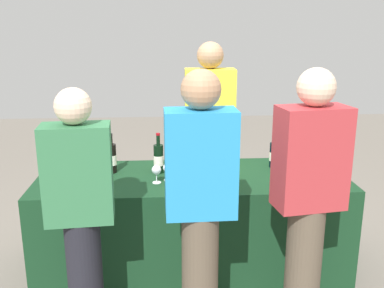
# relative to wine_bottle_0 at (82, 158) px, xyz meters

# --- Properties ---
(ground_plane) EXTENTS (12.00, 12.00, 0.00)m
(ground_plane) POSITION_rel_wine_bottle_0_xyz_m (0.85, -0.15, -0.88)
(ground_plane) COLOR slate
(tasting_table) EXTENTS (2.33, 0.84, 0.76)m
(tasting_table) POSITION_rel_wine_bottle_0_xyz_m (0.85, -0.15, -0.50)
(tasting_table) COLOR #14381E
(tasting_table) RESTS_ON ground_plane
(wine_bottle_0) EXTENTS (0.07, 0.07, 0.31)m
(wine_bottle_0) POSITION_rel_wine_bottle_0_xyz_m (0.00, 0.00, 0.00)
(wine_bottle_0) COLOR black
(wine_bottle_0) RESTS_ON tasting_table
(wine_bottle_1) EXTENTS (0.07, 0.07, 0.32)m
(wine_bottle_1) POSITION_rel_wine_bottle_0_xyz_m (0.13, -0.03, 0.00)
(wine_bottle_1) COLOR black
(wine_bottle_1) RESTS_ON tasting_table
(wine_bottle_2) EXTENTS (0.08, 0.08, 0.31)m
(wine_bottle_2) POSITION_rel_wine_bottle_0_xyz_m (0.23, -0.03, -0.00)
(wine_bottle_2) COLOR black
(wine_bottle_2) RESTS_ON tasting_table
(wine_bottle_3) EXTENTS (0.08, 0.08, 0.32)m
(wine_bottle_3) POSITION_rel_wine_bottle_0_xyz_m (0.59, -0.06, -0.00)
(wine_bottle_3) COLOR black
(wine_bottle_3) RESTS_ON tasting_table
(wine_bottle_4) EXTENTS (0.07, 0.07, 0.30)m
(wine_bottle_4) POSITION_rel_wine_bottle_0_xyz_m (0.79, 0.03, -0.01)
(wine_bottle_4) COLOR black
(wine_bottle_4) RESTS_ON tasting_table
(wine_bottle_5) EXTENTS (0.07, 0.07, 0.30)m
(wine_bottle_5) POSITION_rel_wine_bottle_0_xyz_m (0.95, 0.05, -0.01)
(wine_bottle_5) COLOR black
(wine_bottle_5) RESTS_ON tasting_table
(wine_bottle_6) EXTENTS (0.07, 0.07, 0.29)m
(wine_bottle_6) POSITION_rel_wine_bottle_0_xyz_m (1.52, 0.02, -0.01)
(wine_bottle_6) COLOR black
(wine_bottle_6) RESTS_ON tasting_table
(wine_bottle_7) EXTENTS (0.08, 0.08, 0.30)m
(wine_bottle_7) POSITION_rel_wine_bottle_0_xyz_m (1.69, -0.00, -0.01)
(wine_bottle_7) COLOR black
(wine_bottle_7) RESTS_ON tasting_table
(wine_glass_0) EXTENTS (0.07, 0.07, 0.13)m
(wine_glass_0) POSITION_rel_wine_bottle_0_xyz_m (0.58, -0.29, -0.02)
(wine_glass_0) COLOR silver
(wine_glass_0) RESTS_ON tasting_table
(wine_glass_1) EXTENTS (0.07, 0.07, 0.13)m
(wine_glass_1) POSITION_rel_wine_bottle_0_xyz_m (0.66, -0.23, -0.03)
(wine_glass_1) COLOR silver
(wine_glass_1) RESTS_ON tasting_table
(wine_glass_2) EXTENTS (0.06, 0.06, 0.13)m
(wine_glass_2) POSITION_rel_wine_bottle_0_xyz_m (0.92, -0.26, -0.02)
(wine_glass_2) COLOR silver
(wine_glass_2) RESTS_ON tasting_table
(wine_glass_3) EXTENTS (0.07, 0.07, 0.15)m
(wine_glass_3) POSITION_rel_wine_bottle_0_xyz_m (1.07, -0.25, -0.01)
(wine_glass_3) COLOR silver
(wine_glass_3) RESTS_ON tasting_table
(wine_glass_4) EXTENTS (0.06, 0.06, 0.14)m
(wine_glass_4) POSITION_rel_wine_bottle_0_xyz_m (1.64, -0.35, -0.01)
(wine_glass_4) COLOR silver
(wine_glass_4) RESTS_ON tasting_table
(ice_bucket) EXTENTS (0.24, 0.24, 0.18)m
(ice_bucket) POSITION_rel_wine_bottle_0_xyz_m (-0.02, -0.21, -0.03)
(ice_bucket) COLOR silver
(ice_bucket) RESTS_ON tasting_table
(server_pouring) EXTENTS (0.45, 0.25, 1.74)m
(server_pouring) POSITION_rel_wine_bottle_0_xyz_m (1.05, 0.52, 0.06)
(server_pouring) COLOR #3F3351
(server_pouring) RESTS_ON ground_plane
(guest_0) EXTENTS (0.40, 0.24, 1.54)m
(guest_0) POSITION_rel_wine_bottle_0_xyz_m (0.15, -0.89, -0.05)
(guest_0) COLOR black
(guest_0) RESTS_ON ground_plane
(guest_1) EXTENTS (0.40, 0.23, 1.64)m
(guest_1) POSITION_rel_wine_bottle_0_xyz_m (0.84, -0.96, 0.01)
(guest_1) COLOR brown
(guest_1) RESTS_ON ground_plane
(guest_2) EXTENTS (0.43, 0.28, 1.64)m
(guest_2) POSITION_rel_wine_bottle_0_xyz_m (1.49, -0.90, 0.01)
(guest_2) COLOR brown
(guest_2) RESTS_ON ground_plane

